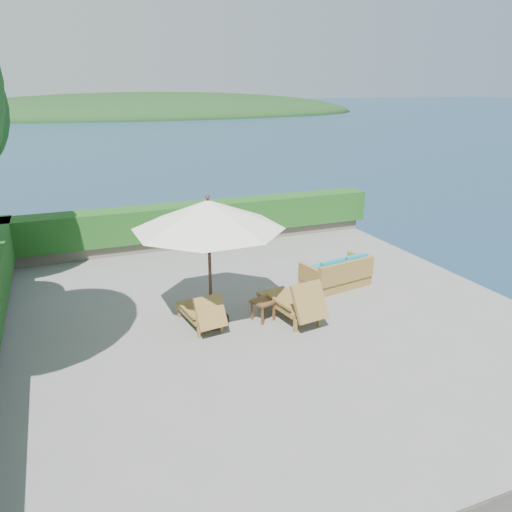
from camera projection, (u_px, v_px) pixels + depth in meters
name	position (u px, v px, depth m)	size (l,w,h in m)	color
ground	(257.00, 314.00, 11.23)	(12.00, 12.00, 0.00)	gray
foundation	(257.00, 374.00, 11.73)	(12.00, 12.00, 3.00)	#595146
ocean	(257.00, 426.00, 12.20)	(600.00, 600.00, 0.00)	#18314C
offshore_island	(155.00, 115.00, 143.91)	(126.00, 57.60, 12.60)	black
planter_wall_far	(192.00, 239.00, 16.09)	(12.00, 0.60, 0.36)	#665E52
hedge_far	(191.00, 219.00, 15.87)	(12.40, 0.90, 1.00)	#1D4212
patio_umbrella	(208.00, 216.00, 10.08)	(4.06, 4.06, 2.83)	black
lounge_left	(202.00, 312.00, 10.54)	(0.79, 1.55, 0.86)	olive
lounge_right	(294.00, 302.00, 10.85)	(0.99, 1.87, 1.03)	olive
side_table	(263.00, 304.00, 10.85)	(0.55, 0.55, 0.46)	brown
wicker_loveseat	(337.00, 275.00, 12.67)	(1.87, 1.18, 0.85)	olive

